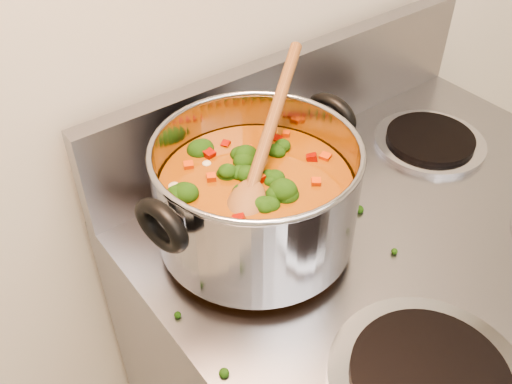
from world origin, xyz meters
The scene contains 3 objects.
stockpot centered at (-0.19, 1.30, 1.00)m, with size 0.32×0.26×0.16m.
wooden_spoon centered at (-0.17, 1.31, 1.05)m, with size 0.25×0.20×0.11m.
cooktop_crumbs centered at (-0.26, 1.33, 0.92)m, with size 0.33×0.20×0.01m.
Camera 1 is at (-0.51, 0.87, 1.48)m, focal length 40.00 mm.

